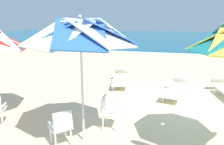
# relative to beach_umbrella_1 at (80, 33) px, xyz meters

# --- Properties ---
(ground_plane) EXTENTS (80.00, 80.00, 0.00)m
(ground_plane) POSITION_rel_beach_umbrella_1_xyz_m (2.61, 2.98, -2.48)
(ground_plane) COLOR beige
(sea) EXTENTS (80.00, 36.00, 0.10)m
(sea) POSITION_rel_beach_umbrella_1_xyz_m (2.61, 33.16, -2.43)
(sea) COLOR #19607F
(sea) RESTS_ON ground
(surf_foam) EXTENTS (80.00, 0.70, 0.01)m
(surf_foam) POSITION_rel_beach_umbrella_1_xyz_m (2.61, 14.86, -2.48)
(surf_foam) COLOR white
(surf_foam) RESTS_ON ground
(beach_umbrella_1) EXTENTS (2.48, 2.48, 2.87)m
(beach_umbrella_1) POSITION_rel_beach_umbrella_1_xyz_m (0.00, 0.00, 0.00)
(beach_umbrella_1) COLOR silver
(beach_umbrella_1) RESTS_ON ground
(plastic_chair_1) EXTENTS (0.63, 0.63, 0.87)m
(plastic_chair_1) POSITION_rel_beach_umbrella_1_xyz_m (-0.38, -0.35, -1.99)
(plastic_chair_1) COLOR white
(plastic_chair_1) RESTS_ON ground
(plastic_chair_2) EXTENTS (0.50, 0.48, 0.87)m
(plastic_chair_2) POSITION_rel_beach_umbrella_1_xyz_m (0.37, 0.78, -1.99)
(plastic_chair_2) COLOR white
(plastic_chair_2) RESTS_ON ground
(sun_lounger_1) EXTENTS (1.06, 2.23, 0.62)m
(sun_lounger_1) POSITION_rel_beach_umbrella_1_xyz_m (2.09, 3.82, -2.20)
(sun_lounger_1) COLOR white
(sun_lounger_1) RESTS_ON ground
(sun_lounger_2) EXTENTS (1.01, 2.22, 0.62)m
(sun_lounger_2) POSITION_rel_beach_umbrella_1_xyz_m (-0.24, 4.71, -2.20)
(sun_lounger_2) COLOR white
(sun_lounger_2) RESTS_ON ground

